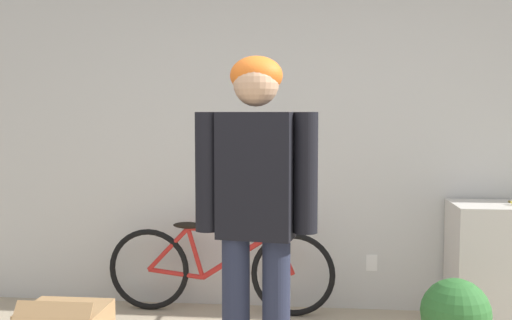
# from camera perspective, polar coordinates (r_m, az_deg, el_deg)

# --- Properties ---
(wall_back) EXTENTS (8.00, 0.07, 2.60)m
(wall_back) POSITION_cam_1_polar(r_m,az_deg,el_deg) (4.44, 4.00, 2.52)
(wall_back) COLOR silver
(wall_back) RESTS_ON ground_plane
(person) EXTENTS (0.61, 0.26, 1.73)m
(person) POSITION_cam_1_polar(r_m,az_deg,el_deg) (2.96, 0.00, -3.57)
(person) COLOR #23283D
(person) RESTS_ON ground_plane
(bicycle) EXTENTS (1.67, 0.46, 0.68)m
(bicycle) POSITION_cam_1_polar(r_m,az_deg,el_deg) (4.41, -3.50, -10.25)
(bicycle) COLOR black
(bicycle) RESTS_ON ground_plane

